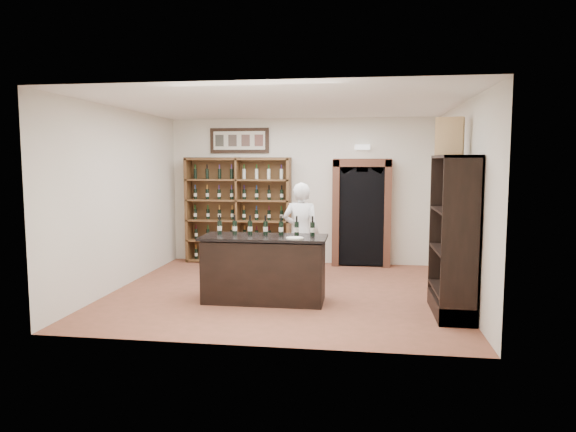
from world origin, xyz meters
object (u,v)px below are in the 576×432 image
object	(u,v)px
wine_shelf	(239,210)
tasting_counter	(264,269)
wine_crate	(450,136)
counter_bottle_0	(220,227)
side_cabinet	(455,261)
shopkeeper	(301,233)

from	to	relation	value
wine_shelf	tasting_counter	xyz separation A→B (m)	(1.10, -2.93, -0.61)
wine_crate	wine_shelf	bearing A→B (deg)	161.49
tasting_counter	counter_bottle_0	xyz separation A→B (m)	(-0.72, 0.12, 0.61)
side_cabinet	shopkeeper	size ratio (longest dim) A/B	1.25
tasting_counter	wine_shelf	bearing A→B (deg)	110.56
wine_shelf	counter_bottle_0	xyz separation A→B (m)	(0.38, -2.81, 0.01)
wine_shelf	tasting_counter	world-z (taller)	wine_shelf
wine_shelf	side_cabinet	size ratio (longest dim) A/B	1.00
wine_shelf	wine_crate	bearing A→B (deg)	-36.94
tasting_counter	side_cabinet	distance (m)	2.75
wine_shelf	wine_crate	distance (m)	4.91
tasting_counter	shopkeeper	world-z (taller)	shopkeeper
side_cabinet	wine_crate	size ratio (longest dim) A/B	4.09
counter_bottle_0	side_cabinet	size ratio (longest dim) A/B	0.14
tasting_counter	shopkeeper	xyz separation A→B (m)	(0.41, 1.27, 0.38)
side_cabinet	wine_crate	xyz separation A→B (m)	(-0.06, 0.40, 1.71)
tasting_counter	side_cabinet	xyz separation A→B (m)	(2.72, -0.30, 0.26)
counter_bottle_0	wine_crate	world-z (taller)	wine_crate
side_cabinet	wine_crate	bearing A→B (deg)	98.12
wine_shelf	shopkeeper	distance (m)	2.26
tasting_counter	shopkeeper	distance (m)	1.39
shopkeeper	tasting_counter	bearing A→B (deg)	76.13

